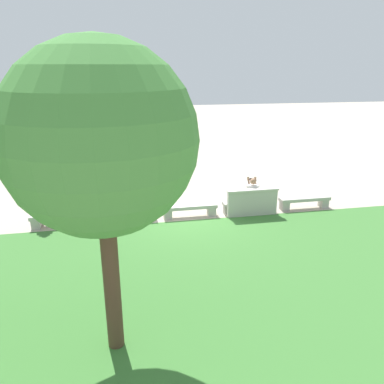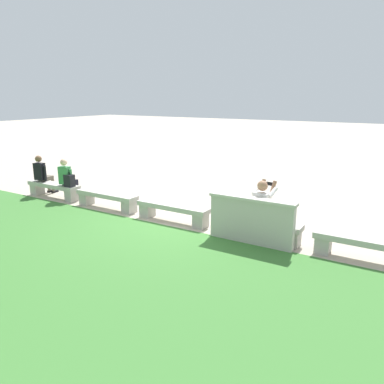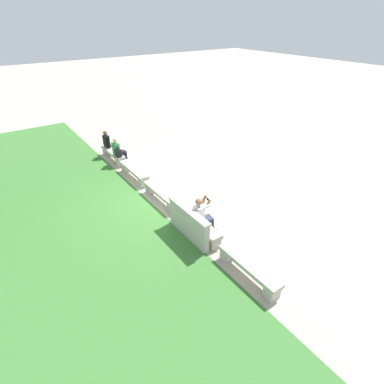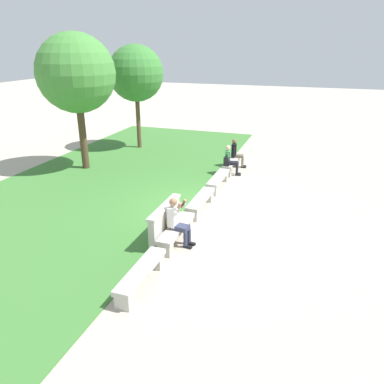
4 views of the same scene
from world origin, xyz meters
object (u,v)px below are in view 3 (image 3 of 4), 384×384
(bench_main, at_px, (249,268))
(person_companion, at_px, (109,142))
(backpack, at_px, (118,153))
(person_photographer, at_px, (202,214))
(bench_mid, at_px, (161,194))
(bench_near, at_px, (198,225))
(person_distant, at_px, (118,150))
(bench_end, at_px, (113,154))
(bench_far, at_px, (134,172))

(bench_main, distance_m, person_companion, 9.35)
(bench_main, height_order, backpack, backpack)
(bench_main, distance_m, person_photographer, 2.13)
(person_photographer, xyz_separation_m, person_companion, (7.27, 0.01, -0.06))
(bench_mid, height_order, person_photographer, person_photographer)
(person_photographer, bearing_deg, bench_main, 177.89)
(bench_near, distance_m, backpack, 5.83)
(person_photographer, bearing_deg, person_distant, 0.11)
(bench_end, distance_m, person_photographer, 6.73)
(bench_end, relative_size, person_distant, 1.55)
(bench_main, bearing_deg, person_distant, -0.45)
(bench_far, bearing_deg, bench_mid, 180.00)
(person_companion, relative_size, backpack, 2.94)
(bench_near, relative_size, person_photographer, 1.48)
(bench_mid, distance_m, person_companion, 4.96)
(bench_near, distance_m, person_photographer, 0.46)
(bench_far, distance_m, backpack, 1.46)
(person_photographer, relative_size, person_companion, 1.05)
(person_distant, bearing_deg, person_photographer, -179.89)
(bench_near, distance_m, bench_mid, 2.20)
(bench_far, relative_size, backpack, 4.55)
(bench_end, bearing_deg, person_companion, -6.83)
(person_companion, bearing_deg, backpack, 175.91)
(bench_end, xyz_separation_m, backpack, (-0.78, 0.03, 0.33))
(bench_main, xyz_separation_m, bench_mid, (4.40, 0.00, 0.00))
(person_companion, bearing_deg, bench_mid, 179.24)
(bench_main, bearing_deg, bench_near, 0.00)
(bench_main, distance_m, backpack, 8.03)
(bench_mid, height_order, backpack, backpack)
(bench_far, height_order, backpack, backpack)
(bench_mid, bearing_deg, person_companion, -0.76)
(bench_far, height_order, person_companion, person_companion)
(bench_main, height_order, bench_end, same)
(person_photographer, height_order, person_companion, person_photographer)
(person_companion, height_order, backpack, person_companion)
(bench_near, height_order, person_distant, person_distant)
(bench_near, distance_m, bench_end, 6.60)
(person_photographer, bearing_deg, backpack, 1.02)
(bench_far, xyz_separation_m, person_photographer, (-4.52, -0.08, 0.44))
(backpack, bearing_deg, bench_far, -178.82)
(bench_main, bearing_deg, bench_end, 0.00)
(person_companion, bearing_deg, bench_near, 179.47)
(person_distant, bearing_deg, backpack, 154.67)
(bench_mid, bearing_deg, bench_main, 180.00)
(bench_mid, relative_size, backpack, 4.55)
(bench_far, bearing_deg, backpack, 1.18)
(bench_main, height_order, bench_mid, same)
(bench_main, bearing_deg, person_photographer, -2.11)
(bench_end, bearing_deg, bench_near, 180.00)
(bench_mid, height_order, bench_end, same)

